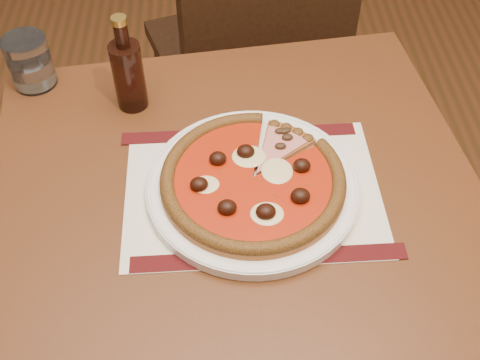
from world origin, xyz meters
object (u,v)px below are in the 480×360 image
plate (253,187)px  water_glass (30,62)px  chair_far (253,48)px  bottle (128,73)px  table (241,238)px  pizza (253,179)px

plate → water_glass: 0.50m
chair_far → water_glass: size_ratio=9.41×
plate → water_glass: water_glass is taller
chair_far → bottle: (-0.26, -0.45, 0.29)m
table → plate: (0.02, 0.02, 0.11)m
table → bottle: bearing=127.6°
table → plate: plate is taller
table → water_glass: water_glass is taller
table → water_glass: (-0.38, 0.32, 0.15)m
chair_far → bottle: 0.59m
table → chair_far: bearing=84.3°
chair_far → pizza: size_ratio=3.15×
pizza → bottle: bottle is taller
table → pizza: (0.02, 0.02, 0.13)m
pizza → plate: bearing=53.5°
water_glass → bottle: size_ratio=0.53×
table → water_glass: size_ratio=8.91×
water_glass → bottle: (0.19, -0.07, 0.02)m
chair_far → bottle: chair_far is taller
pizza → water_glass: size_ratio=2.98×
bottle → chair_far: bearing=60.0°
plate → pizza: 0.02m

